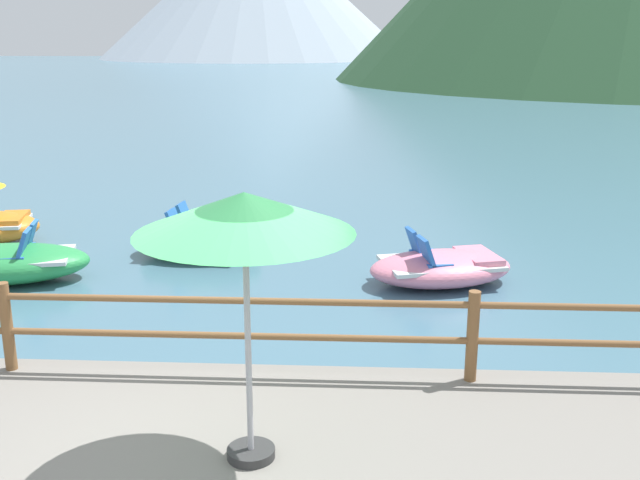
{
  "coord_description": "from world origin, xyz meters",
  "views": [
    {
      "loc": [
        1.24,
        -5.41,
        3.77
      ],
      "look_at": [
        0.67,
        5.0,
        0.9
      ],
      "focal_mm": 41.73,
      "sensor_mm": 36.0,
      "label": 1
    }
  ],
  "objects_px": {
    "pedal_boat_0": "(4,263)",
    "pedal_boat_5": "(200,239)",
    "beach_umbrella": "(245,217)",
    "pedal_boat_1": "(441,267)"
  },
  "relations": [
    {
      "from": "pedal_boat_0",
      "to": "pedal_boat_5",
      "type": "bearing_deg",
      "value": 30.24
    },
    {
      "from": "beach_umbrella",
      "to": "pedal_boat_1",
      "type": "distance_m",
      "value": 6.53
    },
    {
      "from": "pedal_boat_1",
      "to": "pedal_boat_0",
      "type": "bearing_deg",
      "value": -177.72
    },
    {
      "from": "pedal_boat_0",
      "to": "beach_umbrella",
      "type": "bearing_deg",
      "value": -49.29
    },
    {
      "from": "beach_umbrella",
      "to": "pedal_boat_0",
      "type": "height_order",
      "value": "beach_umbrella"
    },
    {
      "from": "pedal_boat_5",
      "to": "beach_umbrella",
      "type": "bearing_deg",
      "value": -74.73
    },
    {
      "from": "pedal_boat_5",
      "to": "pedal_boat_0",
      "type": "bearing_deg",
      "value": -149.76
    },
    {
      "from": "pedal_boat_0",
      "to": "pedal_boat_5",
      "type": "height_order",
      "value": "pedal_boat_0"
    },
    {
      "from": "beach_umbrella",
      "to": "pedal_boat_0",
      "type": "bearing_deg",
      "value": 130.71
    },
    {
      "from": "pedal_boat_5",
      "to": "pedal_boat_1",
      "type": "bearing_deg",
      "value": -18.18
    }
  ]
}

